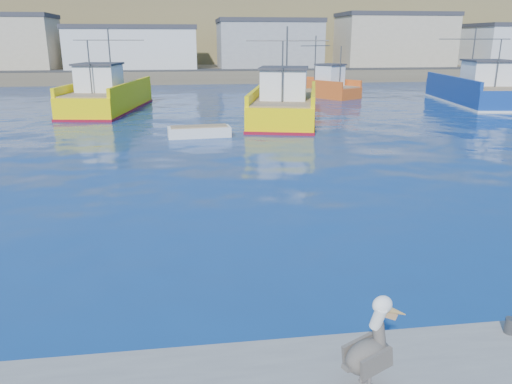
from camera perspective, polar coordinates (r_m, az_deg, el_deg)
The scene contains 10 objects.
ground at distance 12.51m, azimuth 5.92°, elevation -10.29°, with size 260.00×260.00×0.00m, color #071853.
dock_bollards at distance 9.56m, azimuth 14.69°, elevation -15.62°, with size 36.20×0.20×0.30m.
far_shore at distance 120.04m, azimuth -7.00°, elevation 18.48°, with size 200.00×81.00×24.00m.
trawler_yellow_a at distance 44.15m, azimuth -16.63°, elevation 10.39°, with size 6.47×13.66×6.75m.
trawler_yellow_b at distance 37.21m, azimuth 3.32°, elevation 9.92°, with size 7.53×13.59×6.72m.
trawler_blue at distance 51.42m, azimuth 23.83°, elevation 10.55°, with size 6.88×14.34×6.83m.
boat_orange at distance 53.46m, azimuth 7.60°, elevation 11.87°, with size 7.29×8.76×6.09m.
skiff_mid at distance 30.92m, azimuth -6.50°, elevation 6.76°, with size 3.88×1.63×0.82m.
skiff_far at distance 54.23m, azimuth 23.59°, elevation 9.88°, with size 3.47×3.86×0.84m.
pelican at distance 8.28m, azimuth 13.00°, elevation -17.06°, with size 1.19×0.75×1.50m.
Camera 1 is at (-2.79, -10.76, 5.72)m, focal length 35.00 mm.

